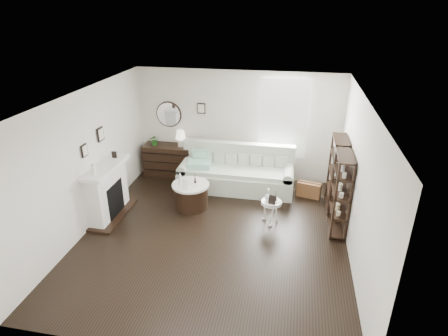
% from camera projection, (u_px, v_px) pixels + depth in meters
% --- Properties ---
extents(room, '(5.50, 5.50, 5.50)m').
position_uv_depth(room, '(268.00, 118.00, 8.92)').
color(room, black).
rests_on(room, ground).
extents(fireplace, '(0.50, 1.40, 1.84)m').
position_uv_depth(fireplace, '(108.00, 193.00, 7.73)').
color(fireplace, white).
rests_on(fireplace, ground).
extents(shelf_unit_far, '(0.30, 0.80, 1.60)m').
position_uv_depth(shelf_unit_far, '(337.00, 174.00, 7.94)').
color(shelf_unit_far, black).
rests_on(shelf_unit_far, ground).
extents(shelf_unit_near, '(0.30, 0.80, 1.60)m').
position_uv_depth(shelf_unit_near, '(340.00, 194.00, 7.13)').
color(shelf_unit_near, black).
rests_on(shelf_unit_near, ground).
extents(sofa, '(2.71, 0.94, 1.05)m').
position_uv_depth(sofa, '(236.00, 174.00, 8.99)').
color(sofa, '#ADB8A4').
rests_on(sofa, ground).
extents(quilt, '(0.60, 0.52, 0.14)m').
position_uv_depth(quilt, '(199.00, 164.00, 8.91)').
color(quilt, '#258963').
rests_on(quilt, sofa).
extents(suitcase, '(0.56, 0.30, 0.35)m').
position_uv_depth(suitcase, '(309.00, 190.00, 8.62)').
color(suitcase, brown).
rests_on(suitcase, ground).
extents(dresser, '(1.23, 0.53, 0.82)m').
position_uv_depth(dresser, '(168.00, 160.00, 9.63)').
color(dresser, black).
rests_on(dresser, ground).
extents(table_lamp, '(0.32, 0.32, 0.42)m').
position_uv_depth(table_lamp, '(181.00, 138.00, 9.31)').
color(table_lamp, beige).
rests_on(table_lamp, dresser).
extents(potted_plant, '(0.30, 0.28, 0.28)m').
position_uv_depth(potted_plant, '(155.00, 140.00, 9.41)').
color(potted_plant, '#225A19').
rests_on(potted_plant, dresser).
extents(drum_table, '(0.81, 0.81, 0.56)m').
position_uv_depth(drum_table, '(191.00, 195.00, 8.16)').
color(drum_table, black).
rests_on(drum_table, ground).
extents(pedestal_table, '(0.41, 0.41, 0.50)m').
position_uv_depth(pedestal_table, '(271.00, 203.00, 7.50)').
color(pedestal_table, silver).
rests_on(pedestal_table, ground).
extents(eiffel_drum, '(0.13, 0.13, 0.21)m').
position_uv_depth(eiffel_drum, '(195.00, 179.00, 8.04)').
color(eiffel_drum, black).
rests_on(eiffel_drum, drum_table).
extents(bottle_drum, '(0.07, 0.07, 0.28)m').
position_uv_depth(bottle_drum, '(180.00, 179.00, 7.94)').
color(bottle_drum, silver).
rests_on(bottle_drum, drum_table).
extents(card_frame_drum, '(0.16, 0.10, 0.20)m').
position_uv_depth(card_frame_drum, '(185.00, 184.00, 7.83)').
color(card_frame_drum, white).
rests_on(card_frame_drum, drum_table).
extents(eiffel_ped, '(0.12, 0.12, 0.20)m').
position_uv_depth(eiffel_ped, '(276.00, 196.00, 7.45)').
color(eiffel_ped, black).
rests_on(eiffel_ped, pedestal_table).
extents(flask_ped, '(0.14, 0.14, 0.26)m').
position_uv_depth(flask_ped, '(268.00, 195.00, 7.46)').
color(flask_ped, silver).
rests_on(flask_ped, pedestal_table).
extents(card_frame_ped, '(0.15, 0.09, 0.19)m').
position_uv_depth(card_frame_ped, '(272.00, 200.00, 7.34)').
color(card_frame_ped, black).
rests_on(card_frame_ped, pedestal_table).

